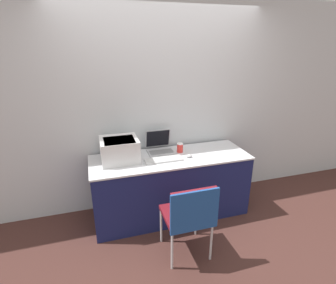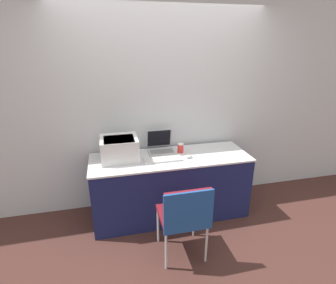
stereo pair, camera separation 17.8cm
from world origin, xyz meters
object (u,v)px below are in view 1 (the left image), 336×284
(printer, at_px, (119,149))
(mouse, at_px, (189,156))
(external_keyboard, at_px, (164,160))
(coffee_cup, at_px, (180,148))
(laptop_left, at_px, (160,147))
(chair, at_px, (190,213))

(printer, bearing_deg, mouse, -11.26)
(printer, xyz_separation_m, external_keyboard, (0.48, -0.15, -0.13))
(coffee_cup, xyz_separation_m, mouse, (0.05, -0.19, -0.04))
(laptop_left, relative_size, external_keyboard, 0.74)
(mouse, bearing_deg, coffee_cup, 105.02)
(printer, relative_size, mouse, 5.68)
(coffee_cup, relative_size, chair, 0.14)
(coffee_cup, height_order, mouse, coffee_cup)
(printer, xyz_separation_m, coffee_cup, (0.75, 0.03, -0.08))
(printer, bearing_deg, external_keyboard, -17.61)
(printer, bearing_deg, chair, -58.23)
(laptop_left, bearing_deg, mouse, -45.91)
(coffee_cup, bearing_deg, external_keyboard, -145.27)
(coffee_cup, xyz_separation_m, chair, (-0.21, -0.90, -0.31))
(external_keyboard, xyz_separation_m, coffee_cup, (0.26, 0.18, 0.05))
(mouse, bearing_deg, chair, -110.01)
(laptop_left, bearing_deg, external_keyboard, -96.30)
(external_keyboard, xyz_separation_m, mouse, (0.31, -0.01, 0.01))
(mouse, distance_m, chair, 0.80)
(external_keyboard, bearing_deg, mouse, -0.95)
(laptop_left, distance_m, mouse, 0.41)
(laptop_left, distance_m, chair, 1.05)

